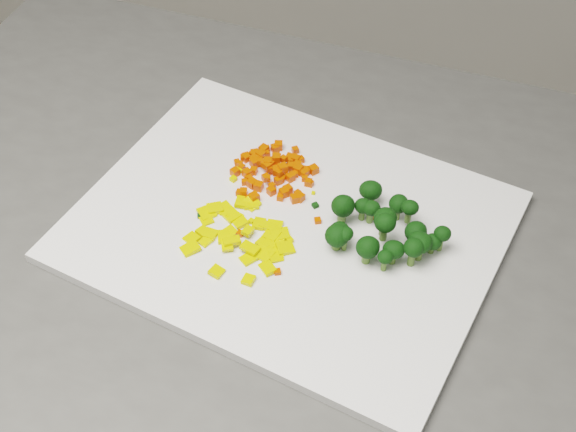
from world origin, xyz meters
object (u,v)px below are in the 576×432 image
(carrot_pile, at_px, (273,168))
(broccoli_pile, at_px, (390,218))
(cutting_board, at_px, (288,226))
(pepper_pile, at_px, (237,236))

(carrot_pile, relative_size, broccoli_pile, 0.83)
(cutting_board, xyz_separation_m, pepper_pile, (-0.04, -0.04, 0.01))
(carrot_pile, bearing_deg, cutting_board, -59.10)
(pepper_pile, height_order, broccoli_pile, broccoli_pile)
(carrot_pile, bearing_deg, pepper_pile, -93.24)
(carrot_pile, height_order, pepper_pile, carrot_pile)
(broccoli_pile, bearing_deg, carrot_pile, 161.28)
(cutting_board, height_order, carrot_pile, carrot_pile)
(cutting_board, xyz_separation_m, carrot_pile, (-0.04, 0.06, 0.02))
(cutting_board, distance_m, carrot_pile, 0.07)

